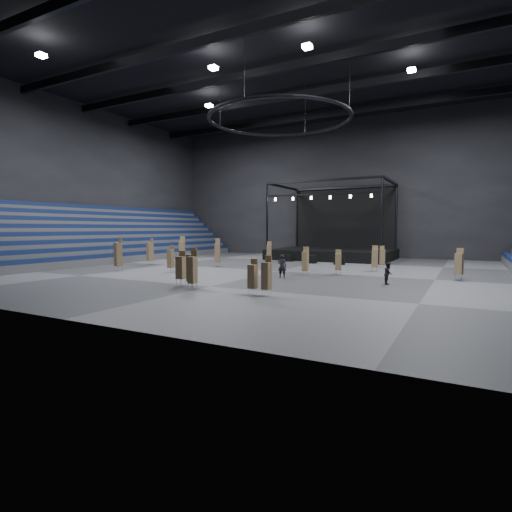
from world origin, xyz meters
The scene contains 32 objects.
floor centered at (0.00, 0.00, 0.00)m, with size 50.00×50.00×0.00m, color #4E4E50.
ceiling centered at (0.00, 0.00, 18.00)m, with size 50.00×42.00×0.20m, color black.
wall_back centered at (0.00, 21.00, 9.00)m, with size 50.00×0.20×18.00m, color black.
wall_front centered at (0.00, -21.00, 9.00)m, with size 50.00×0.20×18.00m, color black.
wall_left centered at (-25.00, 0.00, 9.00)m, with size 0.20×42.00×18.00m, color black.
bleachers_left centered at (-22.94, 0.00, 1.73)m, with size 7.20×40.00×6.40m.
stage centered at (0.00, 16.24, 1.45)m, with size 14.00×10.00×9.20m.
truss_ring centered at (0.00, 0.00, 13.00)m, with size 12.30×12.30×5.15m.
roof_girders centered at (0.00, 0.00, 17.20)m, with size 49.00×30.35×0.70m.
floodlights centered at (0.00, -4.00, 16.60)m, with size 28.60×16.60×0.25m.
flight_case_left centered at (-3.43, 9.66, 0.37)m, with size 1.10×0.55×0.73m, color black.
flight_case_mid centered at (-0.32, 8.75, 0.43)m, with size 1.29×0.65×0.86m, color black.
flight_case_right centered at (2.89, 8.55, 0.38)m, with size 1.14×0.57×0.76m, color black.
chair_stack_0 centered at (-7.80, -5.06, 1.18)m, with size 0.44×0.44×2.29m.
chair_stack_1 centered at (3.22, -2.03, 1.16)m, with size 0.43×0.43×2.27m.
chair_stack_2 centered at (7.46, 6.96, 1.10)m, with size 0.57×0.57×2.10m.
chair_stack_3 centered at (1.81, 1.85, 1.10)m, with size 0.52×0.52×2.09m.
chair_stack_4 centered at (5.44, -0.46, 1.09)m, with size 0.59×0.59×2.03m.
chair_stack_5 centered at (-4.90, 8.01, 1.20)m, with size 0.62×0.62×2.29m.
chair_stack_6 centered at (-0.23, -11.99, 1.24)m, with size 0.47×0.47×2.42m.
chair_stack_7 centered at (-10.13, -0.60, 1.49)m, with size 0.69×0.69×2.93m.
chair_stack_8 centered at (-2.02, -10.90, 1.19)m, with size 0.57×0.57×2.24m.
chair_stack_9 centered at (-12.31, -6.64, 1.51)m, with size 0.66×0.66×2.96m.
chair_stack_10 centered at (-0.71, -11.44, 1.30)m, with size 0.54×0.54×2.52m.
chair_stack_11 centered at (-7.19, 1.18, 1.39)m, with size 0.62×0.62×2.74m.
chair_stack_12 centered at (7.47, 3.54, 1.20)m, with size 0.58×0.58×2.25m.
chair_stack_13 centered at (14.00, 0.65, 1.22)m, with size 0.61×0.61×2.30m.
chair_stack_14 centered at (3.94, -11.99, 1.07)m, with size 0.46×0.46×2.02m.
chair_stack_15 centered at (4.82, -11.99, 1.16)m, with size 0.49×0.49×2.24m.
chair_stack_16 centered at (-13.99, -0.89, 1.41)m, with size 0.71×0.71×2.73m.
man_center centered at (2.28, -4.34, 0.89)m, with size 0.65×0.43×1.79m, color black.
crew_member centered at (9.94, -4.18, 0.74)m, with size 0.72×0.56×1.48m, color black.
Camera 1 is at (14.58, -31.50, 3.74)m, focal length 28.00 mm.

